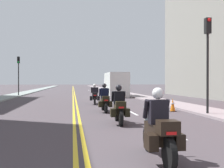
% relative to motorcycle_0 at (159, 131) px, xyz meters
% --- Properties ---
extents(ground_plane, '(264.00, 264.00, 0.00)m').
position_rel_motorcycle_0_xyz_m(ground_plane, '(-1.68, 43.12, -0.66)').
color(ground_plane, '#443D42').
extents(sidewalk_left, '(2.29, 144.00, 0.12)m').
position_rel_motorcycle_0_xyz_m(sidewalk_left, '(-9.10, 43.12, -0.60)').
color(sidewalk_left, gray).
rests_on(sidewalk_left, ground).
extents(sidewalk_right, '(2.29, 144.00, 0.12)m').
position_rel_motorcycle_0_xyz_m(sidewalk_right, '(5.73, 43.12, -0.60)').
color(sidewalk_right, gray).
rests_on(sidewalk_right, ground).
extents(centreline_yellow_inner, '(0.12, 132.00, 0.01)m').
position_rel_motorcycle_0_xyz_m(centreline_yellow_inner, '(-1.80, 43.12, -0.65)').
color(centreline_yellow_inner, yellow).
rests_on(centreline_yellow_inner, ground).
extents(centreline_yellow_outer, '(0.12, 132.00, 0.01)m').
position_rel_motorcycle_0_xyz_m(centreline_yellow_outer, '(-1.56, 43.12, -0.65)').
color(centreline_yellow_outer, yellow).
rests_on(centreline_yellow_outer, ground).
extents(lane_dashes_white, '(0.14, 56.40, 0.01)m').
position_rel_motorcycle_0_xyz_m(lane_dashes_white, '(1.45, 24.12, -0.65)').
color(lane_dashes_white, silver).
rests_on(lane_dashes_white, ground).
extents(motorcycle_0, '(0.76, 2.14, 1.60)m').
position_rel_motorcycle_0_xyz_m(motorcycle_0, '(0.00, 0.00, 0.00)').
color(motorcycle_0, black).
rests_on(motorcycle_0, ground).
extents(motorcycle_1, '(0.78, 2.16, 1.61)m').
position_rel_motorcycle_0_xyz_m(motorcycle_1, '(0.03, 5.32, -0.01)').
color(motorcycle_1, black).
rests_on(motorcycle_1, ground).
extents(motorcycle_2, '(0.76, 2.25, 1.64)m').
position_rel_motorcycle_0_xyz_m(motorcycle_2, '(-0.05, 9.79, -0.01)').
color(motorcycle_2, black).
rests_on(motorcycle_2, ground).
extents(motorcycle_3, '(0.78, 2.16, 1.57)m').
position_rel_motorcycle_0_xyz_m(motorcycle_3, '(-0.17, 15.26, -0.01)').
color(motorcycle_3, black).
rests_on(motorcycle_3, ground).
extents(traffic_cone_0, '(0.37, 0.37, 0.76)m').
position_rel_motorcycle_0_xyz_m(traffic_cone_0, '(3.90, 9.42, -0.28)').
color(traffic_cone_0, black).
rests_on(traffic_cone_0, ground).
extents(traffic_light_near, '(0.28, 0.38, 5.00)m').
position_rel_motorcycle_0_xyz_m(traffic_light_near, '(4.99, 7.37, 2.79)').
color(traffic_light_near, black).
rests_on(traffic_light_near, ground).
extents(traffic_light_far, '(0.28, 0.38, 4.79)m').
position_rel_motorcycle_0_xyz_m(traffic_light_far, '(-8.35, 28.56, 2.63)').
color(traffic_light_far, black).
rests_on(traffic_light_far, ground).
extents(parked_truck, '(2.20, 6.50, 2.80)m').
position_rel_motorcycle_0_xyz_m(parked_truck, '(3.19, 26.13, 0.62)').
color(parked_truck, silver).
rests_on(parked_truck, ground).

